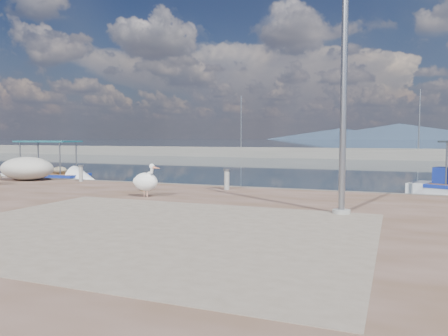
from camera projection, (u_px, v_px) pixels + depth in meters
ground at (175, 223)px, 12.27m from camera, size 1400.00×1400.00×0.00m
quay_patch at (149, 228)px, 9.08m from camera, size 9.00×7.00×0.01m
breakwater at (341, 153)px, 49.36m from camera, size 120.00×2.20×7.50m
mountains at (395, 132)px, 613.34m from camera, size 370.00×280.00×22.00m
boat_left at (48, 180)px, 22.76m from camera, size 5.55×2.26×2.60m
pelican at (146, 181)px, 13.88m from camera, size 1.14×0.71×1.08m
lamp_post at (344, 80)px, 10.68m from camera, size 0.44×0.96×7.00m
bollard_near at (227, 178)px, 15.87m from camera, size 0.25×0.25×0.76m
bollard_far at (81, 172)px, 18.87m from camera, size 0.23×0.23×0.71m
potted_plant at (144, 184)px, 15.51m from camera, size 0.52×0.48×0.49m
net_pile_a at (27, 169)px, 19.42m from camera, size 2.53×1.84×1.03m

